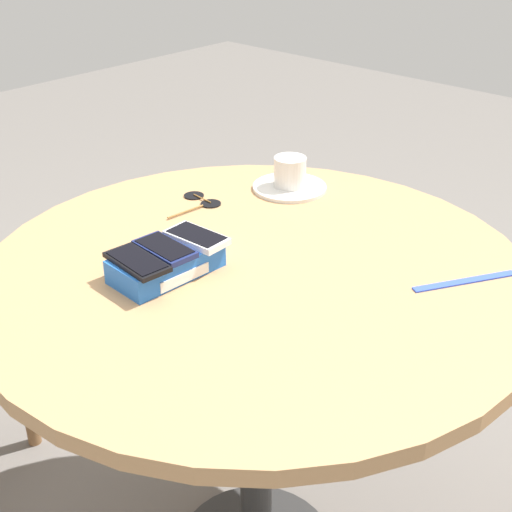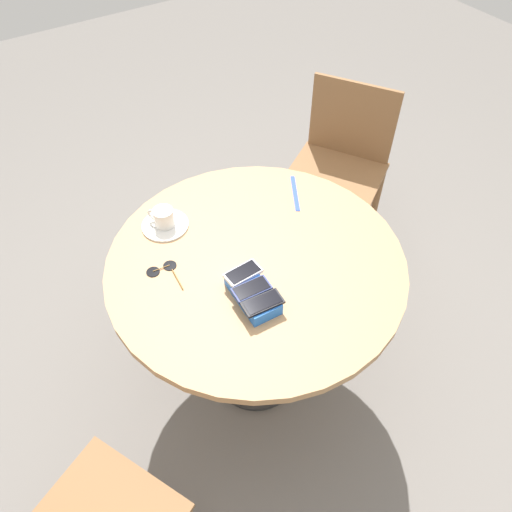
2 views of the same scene
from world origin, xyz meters
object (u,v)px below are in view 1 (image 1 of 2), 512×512
(saucer, at_px, (290,187))
(lanyard_strap, at_px, (465,281))
(round_table, at_px, (256,314))
(phone_box, at_px, (166,263))
(phone_black, at_px, (137,262))
(phone_white, at_px, (197,237))
(phone_navy, at_px, (165,249))
(coffee_cup, at_px, (290,171))
(sunglasses, at_px, (201,201))

(saucer, bearing_deg, lanyard_strap, -102.61)
(round_table, xyz_separation_m, lanyard_strap, (0.20, -0.31, 0.11))
(round_table, xyz_separation_m, phone_box, (-0.13, 0.10, 0.13))
(round_table, xyz_separation_m, phone_black, (-0.19, 0.10, 0.15))
(phone_white, bearing_deg, phone_box, 173.71)
(phone_white, distance_m, lanyard_strap, 0.48)
(phone_black, bearing_deg, phone_navy, -0.40)
(round_table, height_order, phone_navy, phone_navy)
(phone_box, distance_m, saucer, 0.45)
(coffee_cup, xyz_separation_m, sunglasses, (-0.19, 0.10, -0.04))
(phone_black, xyz_separation_m, lanyard_strap, (0.39, -0.41, -0.05))
(phone_navy, distance_m, saucer, 0.45)
(round_table, bearing_deg, phone_box, 143.47)
(round_table, bearing_deg, sunglasses, 65.30)
(phone_box, relative_size, phone_black, 1.55)
(round_table, xyz_separation_m, phone_white, (-0.06, 0.09, 0.16))
(phone_navy, height_order, saucer, phone_navy)
(lanyard_strap, distance_m, sunglasses, 0.60)
(phone_box, distance_m, phone_white, 0.07)
(round_table, relative_size, phone_box, 5.06)
(saucer, bearing_deg, phone_white, -165.93)
(phone_box, distance_m, phone_black, 0.07)
(phone_box, height_order, coffee_cup, coffee_cup)
(lanyard_strap, bearing_deg, round_table, 123.22)
(phone_black, xyz_separation_m, saucer, (0.51, 0.08, -0.05))
(round_table, height_order, saucer, saucer)
(phone_navy, xyz_separation_m, phone_white, (0.07, -0.01, 0.00))
(round_table, height_order, phone_white, phone_white)
(phone_white, height_order, sunglasses, phone_white)
(phone_box, xyz_separation_m, phone_navy, (0.00, 0.00, 0.03))
(phone_black, height_order, coffee_cup, coffee_cup)
(phone_black, distance_m, phone_navy, 0.06)
(phone_black, distance_m, lanyard_strap, 0.57)
(phone_black, height_order, saucer, phone_black)
(coffee_cup, bearing_deg, phone_black, -170.60)
(lanyard_strap, bearing_deg, coffee_cup, 77.23)
(round_table, distance_m, coffee_cup, 0.39)
(round_table, relative_size, sunglasses, 7.12)
(round_table, distance_m, lanyard_strap, 0.39)
(phone_navy, bearing_deg, phone_box, -109.16)
(round_table, relative_size, phone_black, 7.83)
(phone_navy, xyz_separation_m, coffee_cup, (0.44, 0.08, -0.01))
(phone_box, height_order, phone_black, phone_black)
(lanyard_strap, bearing_deg, phone_white, 123.60)
(sunglasses, bearing_deg, round_table, -114.70)
(phone_box, height_order, sunglasses, phone_box)
(sunglasses, bearing_deg, saucer, -28.05)
(round_table, height_order, lanyard_strap, lanyard_strap)
(lanyard_strap, bearing_deg, phone_black, 133.81)
(round_table, distance_m, phone_white, 0.19)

